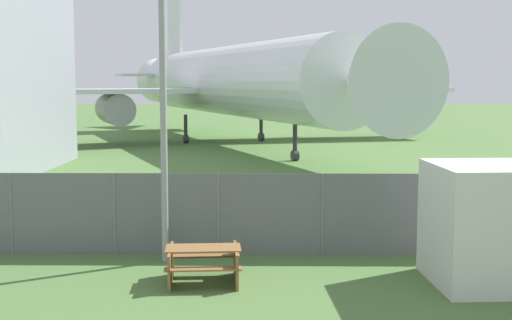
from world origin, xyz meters
TOP-DOWN VIEW (x-y plane):
  - perimeter_fence at (0.00, 10.39)m, footprint 56.07×0.07m
  - airplane at (-1.29, 41.07)m, footprint 32.94×41.33m
  - picnic_bench_near_cabin at (-0.16, 7.94)m, footprint 1.68×1.52m
  - light_mast at (-1.22, 9.74)m, footprint 0.44×0.44m

SIDE VIEW (x-z plane):
  - picnic_bench_near_cabin at x=-0.16m, z-range 0.09..0.85m
  - perimeter_fence at x=0.00m, z-range 0.00..2.01m
  - airplane at x=-1.29m, z-range -2.49..10.82m
  - light_mast at x=-1.22m, z-range 0.88..9.12m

